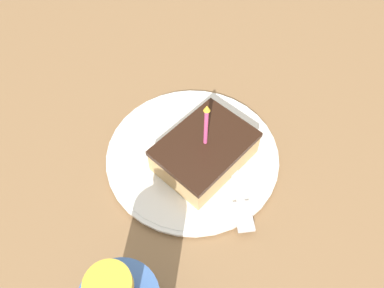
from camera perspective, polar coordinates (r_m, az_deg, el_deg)
name	(u,v)px	position (r m, az deg, el deg)	size (l,w,h in m)	color
ground_plane	(200,157)	(0.62, 1.25, -2.04)	(2.40, 2.40, 0.04)	olive
plate	(192,155)	(0.59, 0.00, -1.66)	(0.27, 0.27, 0.01)	white
cake_slice	(205,151)	(0.56, 1.96, -1.15)	(0.10, 0.14, 0.13)	tan
fork	(236,181)	(0.56, 6.73, -5.65)	(0.15, 0.13, 0.01)	silver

